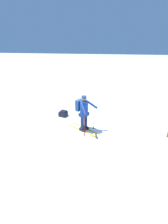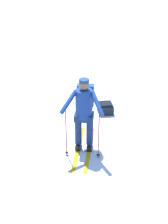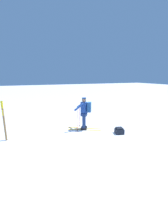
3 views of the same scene
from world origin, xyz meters
The scene contains 3 objects.
ground_plane centered at (0.00, 0.00, 0.00)m, with size 80.00×80.00×0.00m, color white.
skier centered at (0.08, 0.18, 0.99)m, with size 1.74×1.23×1.70m.
dropped_backpack centered at (-1.24, 1.41, 0.14)m, with size 0.48×0.49×0.30m.
Camera 1 is at (0.96, -5.78, 3.87)m, focal length 24.00 mm.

